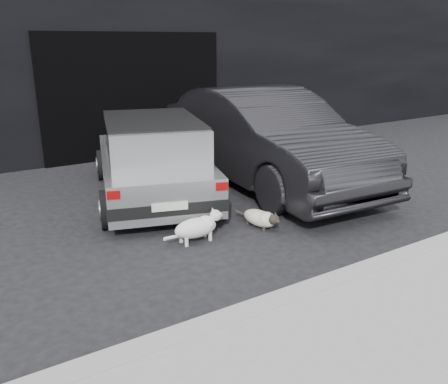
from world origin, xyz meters
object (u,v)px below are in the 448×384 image
silver_hatchback (153,155)px  cat_siamese (262,219)px  cat_white (199,226)px  second_car (265,137)px

silver_hatchback → cat_siamese: silver_hatchback is taller
silver_hatchback → cat_white: bearing=-80.4°
second_car → cat_siamese: bearing=-123.6°
second_car → cat_white: 2.86m
second_car → cat_white: size_ratio=5.81×
cat_siamese → second_car: bearing=-135.4°
cat_siamese → cat_white: (-0.95, 0.07, 0.07)m
silver_hatchback → cat_siamese: (0.70, -1.97, -0.58)m
silver_hatchback → cat_white: silver_hatchback is taller
cat_white → second_car: bearing=126.4°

